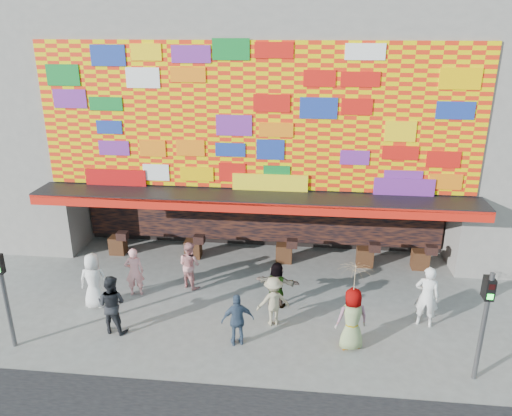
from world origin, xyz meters
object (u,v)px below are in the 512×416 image
Objects in this scene: signal_left at (4,287)px; ped_h at (427,296)px; ped_g at (352,319)px; parasol at (355,279)px; ped_d at (273,301)px; ped_f at (277,285)px; signal_right at (485,315)px; ped_b at (134,272)px; ped_i at (190,265)px; ped_e at (238,320)px; ped_c at (112,304)px; ped_a at (94,281)px.

ped_h is (11.61, 2.34, -0.90)m from signal_left.
ped_g is at bearing 46.20° from ped_h.
ped_h is at bearing 31.38° from parasol.
ped_d is 0.85× the size of parasol.
ped_f is 3.24m from parasol.
signal_left is 1.00× the size of signal_right.
signal_left is 4.09m from ped_b.
ped_f is 0.79× the size of ped_h.
ped_g reaches higher than ped_i.
signal_right is 1.79× the size of ped_b.
ped_i is (-7.49, 1.51, -0.14)m from ped_h.
signal_right is 1.57× the size of ped_h.
ped_h is at bearing 167.84° from ped_d.
signal_right is 1.92× the size of ped_e.
ped_i reaches higher than ped_f.
ped_c reaches higher than ped_f.
ped_e is 5.62m from ped_h.
ped_g is at bearing 165.98° from ped_e.
signal_left and signal_right have the same top height.
ped_d is at bearing 152.07° from ped_b.
ped_d is at bearing -160.58° from ped_c.
signal_right reaches higher than ped_c.
ped_h reaches higher than ped_e.
ped_e is at bearing 7.10° from signal_left.
ped_a reaches higher than ped_i.
ped_h is at bearing 162.00° from ped_b.
ped_f is at bearing -166.92° from ped_i.
signal_left reaches higher than ped_f.
ped_g is at bearing 139.53° from ped_d.
ped_e is at bearing 74.55° from ped_f.
ped_h reaches higher than ped_d.
signal_right is at bearing -17.52° from parasol.
ped_d is 1.02× the size of ped_f.
ped_i is at bearing -156.53° from ped_a.
ped_a is at bearing -24.26° from ped_g.
ped_a is 0.95× the size of ped_h.
ped_b is 1.09× the size of ped_d.
ped_c is 3.27m from ped_i.
ped_g is 0.95× the size of ped_h.
ped_f is at bearing 179.32° from ped_a.
ped_b is (2.44, 3.12, -1.02)m from signal_left.
ped_c is at bearing 179.65° from parasol.
ped_e is 3.72m from ped_i.
ped_g is (6.83, -0.04, 0.02)m from ped_c.
ped_h is at bearing 11.42° from signal_left.
signal_right is 9.99m from ped_c.
signal_left reaches higher than ped_b.
signal_right is 11.24m from ped_a.
ped_a is 1.02× the size of ped_c.
ped_e is at bearing -176.50° from parasol.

